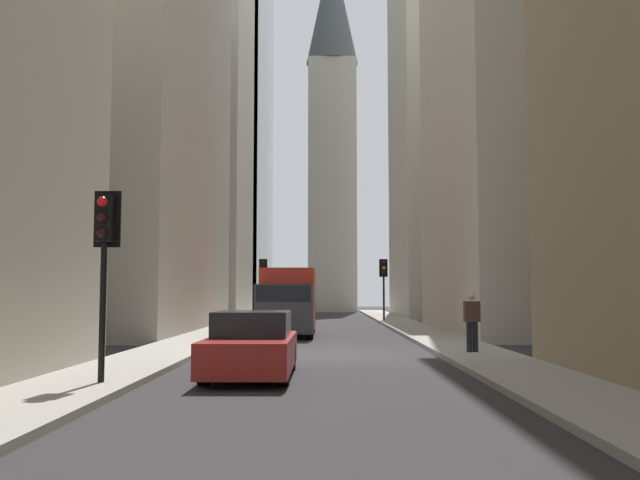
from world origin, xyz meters
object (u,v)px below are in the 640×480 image
at_px(delivery_truck, 288,301).
at_px(traffic_light_far_junction, 384,275).
at_px(sedan_red, 252,346).
at_px(traffic_light_midblock, 263,275).
at_px(traffic_light_foreground, 104,240).
at_px(pedestrian, 472,319).
at_px(discarded_bottle, 224,335).

height_order(delivery_truck, traffic_light_far_junction, traffic_light_far_junction).
bearing_deg(sedan_red, traffic_light_midblock, 4.82).
distance_m(sedan_red, traffic_light_far_junction, 27.47).
xyz_separation_m(sedan_red, traffic_light_far_junction, (26.89, -5.19, 2.23)).
distance_m(sedan_red, traffic_light_midblock, 28.36).
height_order(delivery_truck, sedan_red, delivery_truck).
height_order(delivery_truck, traffic_light_foreground, traffic_light_foreground).
distance_m(traffic_light_midblock, pedestrian, 25.01).
bearing_deg(traffic_light_midblock, discarded_bottle, -179.33).
relative_size(delivery_truck, traffic_light_midblock, 1.69).
height_order(delivery_truck, pedestrian, delivery_truck).
xyz_separation_m(sedan_red, traffic_light_foreground, (-1.94, 2.64, 2.16)).
xyz_separation_m(traffic_light_foreground, traffic_light_far_junction, (28.83, -7.82, 0.06)).
bearing_deg(traffic_light_midblock, delivery_truck, -170.37).
bearing_deg(traffic_light_foreground, delivery_truck, -9.30).
height_order(traffic_light_midblock, pedestrian, traffic_light_midblock).
bearing_deg(delivery_truck, pedestrian, -148.89).
relative_size(sedan_red, pedestrian, 2.54).
distance_m(delivery_truck, traffic_light_foreground, 16.39).
bearing_deg(traffic_light_foreground, sedan_red, -53.68).
bearing_deg(sedan_red, delivery_truck, 0.00).
height_order(traffic_light_midblock, traffic_light_far_junction, traffic_light_midblock).
bearing_deg(discarded_bottle, delivery_truck, -30.04).
xyz_separation_m(sedan_red, pedestrian, (4.60, -5.78, 0.40)).
height_order(sedan_red, traffic_light_midblock, traffic_light_midblock).
distance_m(sedan_red, discarded_bottle, 10.66).
bearing_deg(traffic_light_far_junction, delivery_truck, 157.80).
bearing_deg(delivery_truck, traffic_light_midblock, 9.63).
distance_m(sedan_red, pedestrian, 7.40).
height_order(sedan_red, pedestrian, pedestrian).
bearing_deg(traffic_light_far_junction, sedan_red, 169.08).
relative_size(sedan_red, discarded_bottle, 15.93).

